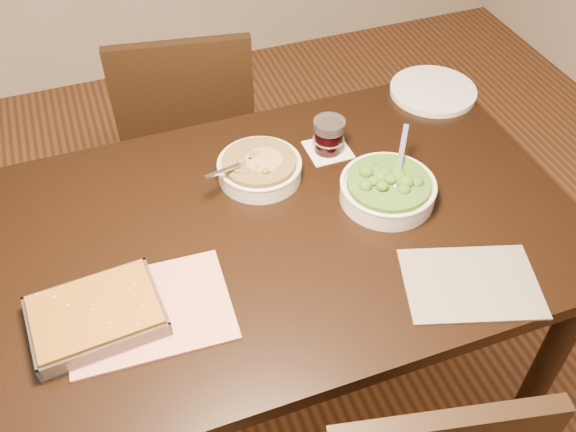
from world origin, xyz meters
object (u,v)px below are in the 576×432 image
Objects in this scene: chair_far at (189,131)px; dinner_plate at (433,91)px; wine_tumbler at (329,135)px; baking_dish at (96,316)px; broccoli_bowl at (388,189)px; stew_bowl at (260,167)px; table at (286,249)px.

dinner_plate is at bearing 160.16° from chair_far.
chair_far is (-0.28, 0.53, -0.29)m from wine_tumbler.
baking_dish is at bearing -154.86° from dinner_plate.
broccoli_bowl is 2.66× the size of wine_tumbler.
wine_tumbler reaches higher than baking_dish.
stew_bowl is 2.44× the size of wine_tumbler.
broccoli_bowl is at bearing -1.39° from table.
stew_bowl is at bearing -169.50° from wine_tumbler.
table is at bearing 178.61° from broccoli_bowl.
dinner_plate is (0.40, 0.14, -0.04)m from wine_tumbler.
table is 6.11× the size of stew_bowl.
stew_bowl is at bearing 92.16° from table.
dinner_plate is at bearing 19.42° from wine_tumbler.
baking_dish is 1.00m from chair_far.
broccoli_bowl is at bearing 5.92° from baking_dish.
dinner_plate is at bearing 20.64° from baking_dish.
stew_bowl reaches higher than table.
baking_dish is at bearing -163.22° from table.
chair_far is at bearing 97.83° from stew_bowl.
broccoli_bowl is at bearing -34.59° from stew_bowl.
table is at bearing 106.04° from chair_far.
wine_tumbler is (0.67, 0.36, 0.03)m from baking_dish.
dinner_plate is at bearing 16.46° from stew_bowl.
broccoli_bowl is (0.27, -0.19, 0.00)m from stew_bowl.
stew_bowl is 0.89× the size of dinner_plate.
stew_bowl is 0.92× the size of broccoli_bowl.
baking_dish is (-0.47, -0.14, 0.12)m from table.
broccoli_bowl is (0.26, -0.01, 0.13)m from table.
dinner_plate is (1.07, 0.50, -0.01)m from baking_dish.
chair_far is (-0.08, 0.75, -0.14)m from table.
chair_far is at bearing 150.59° from dinner_plate.
chair_far reaches higher than baking_dish.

